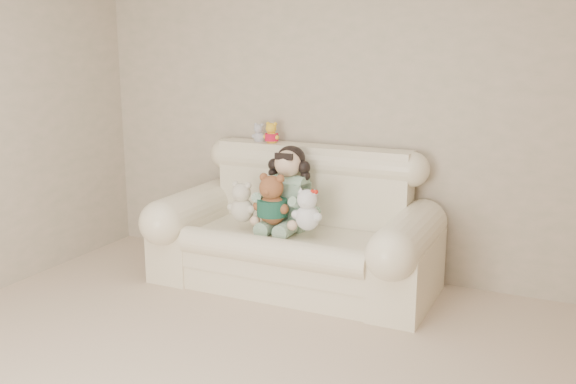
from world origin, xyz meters
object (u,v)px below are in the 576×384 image
(brown_teddy, at_px, (272,195))
(white_cat, at_px, (308,205))
(seated_child, at_px, (288,187))
(cream_teddy, at_px, (242,198))
(sofa, at_px, (294,220))

(brown_teddy, distance_m, white_cat, 0.30)
(seated_child, height_order, cream_teddy, seated_child)
(white_cat, bearing_deg, sofa, 141.97)
(brown_teddy, relative_size, cream_teddy, 1.25)
(sofa, height_order, white_cat, sofa)
(seated_child, bearing_deg, brown_teddy, -92.86)
(white_cat, relative_size, cream_teddy, 1.01)
(brown_teddy, bearing_deg, seated_child, 96.60)
(cream_teddy, bearing_deg, brown_teddy, 1.21)
(sofa, relative_size, cream_teddy, 5.86)
(seated_child, distance_m, white_cat, 0.34)
(sofa, bearing_deg, seated_child, 135.45)
(brown_teddy, relative_size, white_cat, 1.24)
(brown_teddy, bearing_deg, white_cat, 12.98)
(white_cat, xyz_separation_m, cream_teddy, (-0.53, -0.01, -0.00))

